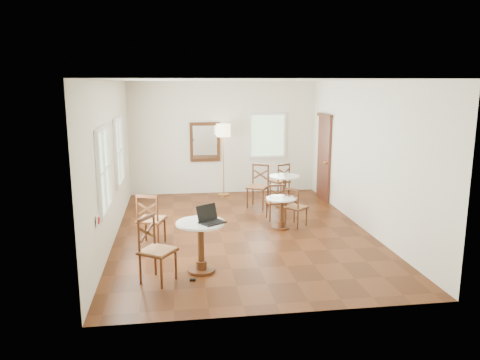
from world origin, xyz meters
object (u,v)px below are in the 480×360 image
(chair_near_b, at_px, (156,250))
(laptop, at_px, (210,218))
(cafe_table_near, at_px, (201,241))
(cafe_table_back, at_px, (284,188))
(power_adapter, at_px, (192,279))
(chair_mid_a, at_px, (275,202))
(navy_mug, at_px, (212,216))
(floor_lamp, at_px, (223,135))
(mouse, at_px, (202,221))
(chair_back_b, at_px, (258,186))
(cafe_table_mid, at_px, (281,210))
(chair_back_a, at_px, (280,181))
(chair_near_a, at_px, (151,219))
(chair_mid_b, at_px, (296,207))
(water_glass, at_px, (205,219))

(chair_near_b, bearing_deg, laptop, -39.78)
(cafe_table_near, relative_size, cafe_table_back, 1.07)
(power_adapter, bearing_deg, cafe_table_near, 65.29)
(chair_mid_a, relative_size, power_adapter, 9.26)
(navy_mug, bearing_deg, floor_lamp, 81.85)
(chair_mid_a, height_order, mouse, mouse)
(mouse, bearing_deg, chair_back_b, 53.27)
(cafe_table_mid, height_order, power_adapter, cafe_table_mid)
(chair_back_a, bearing_deg, mouse, 40.31)
(cafe_table_back, relative_size, chair_back_a, 0.83)
(chair_mid_a, xyz_separation_m, chair_back_b, (-0.18, 1.12, 0.11))
(chair_near_b, relative_size, floor_lamp, 0.53)
(chair_back_a, height_order, chair_back_b, chair_back_b)
(navy_mug, bearing_deg, chair_near_a, 130.35)
(chair_mid_a, distance_m, floor_lamp, 2.85)
(cafe_table_back, height_order, power_adapter, cafe_table_back)
(cafe_table_mid, xyz_separation_m, laptop, (-1.62, -2.06, 0.48))
(chair_back_a, bearing_deg, chair_mid_b, 61.50)
(mouse, bearing_deg, chair_mid_b, 31.90)
(cafe_table_near, xyz_separation_m, chair_back_a, (2.32, 4.58, -0.04))
(power_adapter, bearing_deg, water_glass, 57.03)
(chair_near_b, bearing_deg, cafe_table_back, -2.58)
(chair_mid_b, xyz_separation_m, floor_lamp, (-1.19, 2.96, 1.20))
(chair_near_a, height_order, mouse, chair_near_a)
(cafe_table_near, height_order, chair_back_a, chair_back_a)
(chair_back_b, distance_m, water_glass, 4.10)
(mouse, bearing_deg, chair_near_b, -173.40)
(cafe_table_back, height_order, chair_back_a, chair_back_a)
(water_glass, relative_size, power_adapter, 1.01)
(cafe_table_mid, xyz_separation_m, chair_mid_a, (0.02, 0.65, 0.00))
(chair_near_b, height_order, chair_back_b, chair_back_b)
(chair_mid_a, distance_m, chair_mid_b, 0.61)
(chair_mid_a, xyz_separation_m, chair_back_a, (0.54, 1.91, 0.05))
(chair_near_a, distance_m, navy_mug, 1.64)
(cafe_table_near, distance_m, cafe_table_back, 4.33)
(chair_mid_a, height_order, chair_mid_b, chair_mid_b)
(power_adapter, bearing_deg, chair_near_b, 174.14)
(cafe_table_mid, height_order, chair_near_a, chair_near_a)
(cafe_table_near, relative_size, chair_mid_a, 1.00)
(chair_back_a, height_order, floor_lamp, floor_lamp)
(chair_mid_a, height_order, chair_back_a, chair_back_a)
(chair_mid_a, relative_size, laptop, 1.71)
(cafe_table_near, distance_m, floor_lamp, 5.30)
(chair_near_a, bearing_deg, cafe_table_mid, -148.36)
(cafe_table_near, height_order, mouse, mouse)
(cafe_table_near, bearing_deg, mouse, -21.13)
(laptop, bearing_deg, cafe_table_back, 27.06)
(cafe_table_back, height_order, laptop, laptop)
(laptop, height_order, mouse, laptop)
(chair_mid_b, xyz_separation_m, chair_back_b, (-0.49, 1.65, 0.10))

